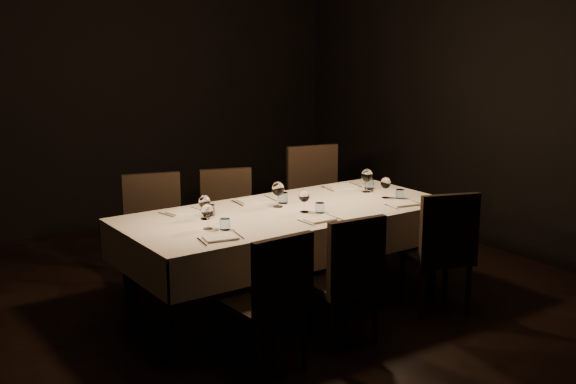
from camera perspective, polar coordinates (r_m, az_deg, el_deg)
room at (r=5.27m, az=0.00°, el=6.36°), size 5.01×6.01×3.01m
dining_table at (r=5.43m, az=0.00°, el=-2.20°), size 2.52×1.12×0.76m
chair_near_left at (r=4.45m, az=-1.18°, el=-8.19°), size 0.45×0.45×0.90m
place_setting_near_left at (r=4.83m, az=-5.76°, el=-2.38°), size 0.33×0.40×0.18m
chair_near_center at (r=4.83m, az=4.69°, el=-6.46°), size 0.47×0.47×0.90m
place_setting_near_center at (r=5.26m, az=1.96°, el=-1.10°), size 0.31×0.40×0.17m
chair_near_right at (r=5.46m, az=12.04°, el=-4.22°), size 0.58×0.58×0.94m
place_setting_near_right at (r=5.76m, az=8.39°, el=0.00°), size 0.32×0.39×0.17m
chair_far_left at (r=5.85m, az=-10.49°, el=-2.91°), size 0.57×0.57×0.96m
place_setting_far_left at (r=5.25m, az=-7.05°, el=-1.18°), size 0.33×0.40×0.18m
chair_far_center at (r=6.14m, az=-4.71°, el=-2.13°), size 0.56×0.56×0.92m
place_setting_far_center at (r=5.56m, az=-1.30°, el=-0.21°), size 0.36×0.42×0.20m
chair_far_right at (r=6.64m, az=2.36°, el=-0.50°), size 0.60×0.60×1.04m
place_setting_far_right at (r=6.08m, az=5.69°, el=0.87°), size 0.37×0.42×0.20m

